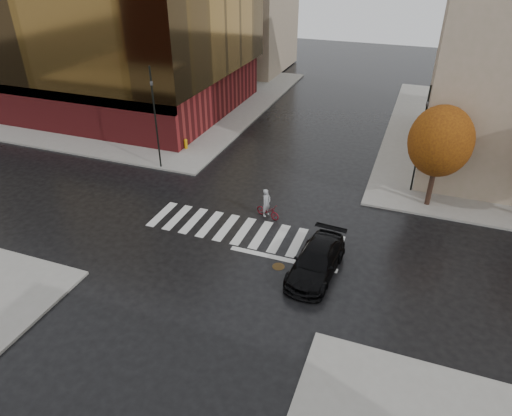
{
  "coord_description": "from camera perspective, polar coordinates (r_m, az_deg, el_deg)",
  "views": [
    {
      "loc": [
        8.55,
        -20.3,
        14.92
      ],
      "look_at": [
        0.94,
        0.11,
        2.0
      ],
      "focal_mm": 32.0,
      "sensor_mm": 36.0,
      "label": 1
    }
  ],
  "objects": [
    {
      "name": "manhole",
      "position": [
        24.25,
        2.82,
        -7.32
      ],
      "size": [
        0.82,
        0.82,
        0.01
      ],
      "primitive_type": "cylinder",
      "rotation": [
        0.0,
        0.0,
        0.28
      ],
      "color": "#503A1C",
      "rests_on": "ground"
    },
    {
      "name": "office_glass",
      "position": [
        49.43,
        -19.35,
        21.39
      ],
      "size": [
        27.0,
        19.0,
        16.0
      ],
      "color": "maroon",
      "rests_on": "sidewalk_nw"
    },
    {
      "name": "sidewalk_nw",
      "position": [
        52.91,
        -14.93,
        13.37
      ],
      "size": [
        30.0,
        30.0,
        0.15
      ],
      "primitive_type": "cube",
      "color": "gray",
      "rests_on": "ground"
    },
    {
      "name": "cyclist",
      "position": [
        27.99,
        1.43,
        0.01
      ],
      "size": [
        1.78,
        1.11,
        1.91
      ],
      "rotation": [
        0.0,
        0.0,
        1.23
      ],
      "color": "maroon",
      "rests_on": "ground"
    },
    {
      "name": "traffic_light_nw",
      "position": [
        33.56,
        -12.56,
        11.67
      ],
      "size": [
        0.21,
        0.18,
        7.43
      ],
      "rotation": [
        0.0,
        0.0,
        -1.72
      ],
      "color": "black",
      "rests_on": "sidewalk_nw"
    },
    {
      "name": "traffic_light_ne",
      "position": [
        31.2,
        19.99,
        8.73
      ],
      "size": [
        0.19,
        0.21,
        7.15
      ],
      "rotation": [
        0.0,
        0.0,
        2.83
      ],
      "color": "black",
      "rests_on": "sidewalk_ne"
    },
    {
      "name": "fire_hydrant",
      "position": [
        37.76,
        -8.78,
        8.01
      ],
      "size": [
        0.29,
        0.29,
        0.82
      ],
      "color": "orange",
      "rests_on": "sidewalk_nw"
    },
    {
      "name": "ground",
      "position": [
        26.6,
        -1.98,
        -3.46
      ],
      "size": [
        120.0,
        120.0,
        0.0
      ],
      "primitive_type": "plane",
      "color": "black",
      "rests_on": "ground"
    },
    {
      "name": "crosswalk",
      "position": [
        26.98,
        -1.58,
        -2.9
      ],
      "size": [
        12.0,
        3.0,
        0.01
      ],
      "primitive_type": "cube",
      "color": "silver",
      "rests_on": "ground"
    },
    {
      "name": "sedan",
      "position": [
        23.59,
        7.56,
        -6.6
      ],
      "size": [
        2.46,
        5.24,
        1.48
      ],
      "primitive_type": "imported",
      "rotation": [
        0.0,
        0.0,
        -0.08
      ],
      "color": "black",
      "rests_on": "ground"
    },
    {
      "name": "tree_ne_a",
      "position": [
        29.65,
        22.07,
        7.72
      ],
      "size": [
        3.8,
        3.8,
        6.5
      ],
      "color": "black",
      "rests_on": "sidewalk_ne"
    }
  ]
}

